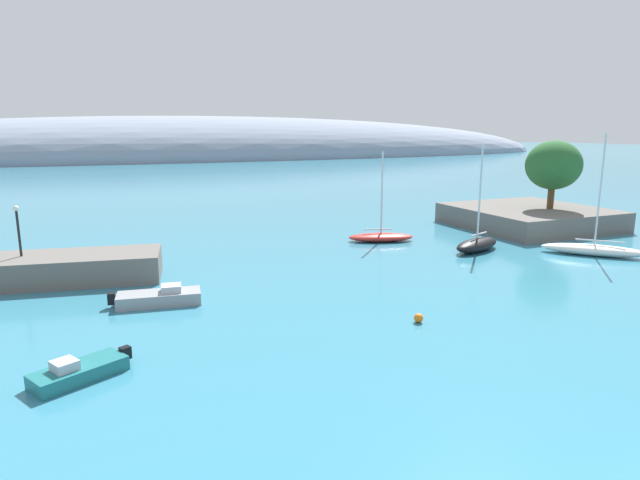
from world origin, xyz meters
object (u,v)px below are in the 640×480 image
object	(u,v)px
tree_clump_shore	(554,165)
sailboat_black_mid_mooring	(477,244)
sailboat_white_near_shore	(594,249)
motorboat_grey_foreground	(159,298)
sailboat_red_outer_mooring	(381,236)
harbor_lamp_post	(18,224)
mooring_buoy_orange	(419,318)
motorboat_teal_alongside_breakwater	(79,371)

from	to	relation	value
tree_clump_shore	sailboat_black_mid_mooring	size ratio (longest dim) A/B	0.78
sailboat_white_near_shore	motorboat_grey_foreground	xyz separation A→B (m)	(-34.16, 1.00, -0.11)
sailboat_black_mid_mooring	motorboat_grey_foreground	xyz separation A→B (m)	(-26.41, -4.04, -0.20)
sailboat_red_outer_mooring	sailboat_black_mid_mooring	bearing A→B (deg)	-31.95
sailboat_black_mid_mooring	harbor_lamp_post	distance (m)	34.65
tree_clump_shore	sailboat_red_outer_mooring	distance (m)	20.29
sailboat_red_outer_mooring	mooring_buoy_orange	world-z (taller)	sailboat_red_outer_mooring
mooring_buoy_orange	sailboat_black_mid_mooring	bearing A→B (deg)	41.95
sailboat_red_outer_mooring	harbor_lamp_post	xyz separation A→B (m)	(-28.73, -2.55, 3.53)
tree_clump_shore	motorboat_teal_alongside_breakwater	distance (m)	48.58
mooring_buoy_orange	harbor_lamp_post	bearing A→B (deg)	140.41
sailboat_red_outer_mooring	harbor_lamp_post	world-z (taller)	sailboat_red_outer_mooring
sailboat_red_outer_mooring	motorboat_grey_foreground	world-z (taller)	sailboat_red_outer_mooring
sailboat_black_mid_mooring	mooring_buoy_orange	size ratio (longest dim) A/B	17.63
harbor_lamp_post	motorboat_grey_foreground	bearing A→B (deg)	-46.13
sailboat_white_near_shore	mooring_buoy_orange	size ratio (longest dim) A/B	19.41
tree_clump_shore	motorboat_teal_alongside_breakwater	bearing A→B (deg)	-157.41
sailboat_white_near_shore	harbor_lamp_post	bearing A→B (deg)	34.21
tree_clump_shore	motorboat_grey_foreground	xyz separation A→B (m)	(-40.26, -9.78, -6.07)
sailboat_red_outer_mooring	mooring_buoy_orange	bearing A→B (deg)	-95.41
tree_clump_shore	sailboat_white_near_shore	size ratio (longest dim) A/B	0.71
sailboat_black_mid_mooring	sailboat_white_near_shore	bearing A→B (deg)	125.68
sailboat_red_outer_mooring	mooring_buoy_orange	distance (m)	21.07
tree_clump_shore	motorboat_teal_alongside_breakwater	xyz separation A→B (m)	(-44.50, -18.51, -6.12)
motorboat_teal_alongside_breakwater	harbor_lamp_post	size ratio (longest dim) A/B	1.22
sailboat_white_near_shore	sailboat_black_mid_mooring	xyz separation A→B (m)	(-7.74, 5.04, 0.09)
tree_clump_shore	harbor_lamp_post	xyz separation A→B (m)	(-48.09, -1.64, -2.47)
sailboat_black_mid_mooring	mooring_buoy_orange	xyz separation A→B (m)	(-14.03, -12.61, -0.36)
sailboat_red_outer_mooring	tree_clump_shore	bearing A→B (deg)	15.73
sailboat_red_outer_mooring	motorboat_teal_alongside_breakwater	distance (m)	31.77
sailboat_white_near_shore	motorboat_grey_foreground	world-z (taller)	sailboat_white_near_shore
motorboat_grey_foreground	motorboat_teal_alongside_breakwater	world-z (taller)	motorboat_grey_foreground
tree_clump_shore	mooring_buoy_orange	world-z (taller)	tree_clump_shore
tree_clump_shore	motorboat_teal_alongside_breakwater	size ratio (longest dim) A/B	1.68
sailboat_red_outer_mooring	motorboat_grey_foreground	distance (m)	23.48
sailboat_red_outer_mooring	mooring_buoy_orange	xyz separation A→B (m)	(-8.52, -19.27, -0.22)
harbor_lamp_post	sailboat_black_mid_mooring	bearing A→B (deg)	-6.84
mooring_buoy_orange	harbor_lamp_post	world-z (taller)	harbor_lamp_post
sailboat_white_near_shore	mooring_buoy_orange	distance (m)	23.05
sailboat_black_mid_mooring	motorboat_grey_foreground	size ratio (longest dim) A/B	1.67
tree_clump_shore	sailboat_white_near_shore	bearing A→B (deg)	-119.51
sailboat_black_mid_mooring	mooring_buoy_orange	distance (m)	18.87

